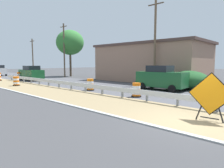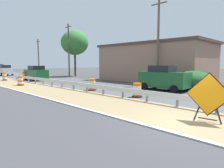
{
  "view_description": "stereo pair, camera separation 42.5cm",
  "coord_description": "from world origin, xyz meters",
  "px_view_note": "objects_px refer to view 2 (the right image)",
  "views": [
    {
      "loc": [
        -7.65,
        -3.02,
        2.4
      ],
      "look_at": [
        1.42,
        5.42,
        1.07
      ],
      "focal_mm": 31.46,
      "sensor_mm": 36.0,
      "label": 1
    },
    {
      "loc": [
        -7.36,
        -3.32,
        2.4
      ],
      "look_at": [
        1.42,
        5.42,
        1.07
      ],
      "focal_mm": 31.46,
      "sensor_mm": 36.0,
      "label": 2
    }
  ],
  "objects_px": {
    "traffic_barrel_farthest": "(5,77)",
    "car_lead_near_lane": "(36,73)",
    "traffic_barrel_mid": "(20,81)",
    "car_lead_far_lane": "(5,70)",
    "car_trailing_near_lane": "(164,78)",
    "warning_sign_diamond": "(208,96)",
    "traffic_barrel_close": "(92,85)",
    "traffic_barrel_far": "(24,76)",
    "utility_pole_far": "(39,56)",
    "utility_pole_mid": "(69,50)",
    "utility_pole_near": "(158,41)",
    "traffic_barrel_nearest": "(137,91)"
  },
  "relations": [
    {
      "from": "car_lead_near_lane",
      "to": "traffic_barrel_close",
      "type": "bearing_deg",
      "value": 177.41
    },
    {
      "from": "car_lead_far_lane",
      "to": "warning_sign_diamond",
      "type": "bearing_deg",
      "value": 174.73
    },
    {
      "from": "traffic_barrel_far",
      "to": "car_trailing_near_lane",
      "type": "bearing_deg",
      "value": -77.71
    },
    {
      "from": "traffic_barrel_mid",
      "to": "car_lead_far_lane",
      "type": "height_order",
      "value": "car_lead_far_lane"
    },
    {
      "from": "warning_sign_diamond",
      "to": "traffic_barrel_mid",
      "type": "height_order",
      "value": "warning_sign_diamond"
    },
    {
      "from": "traffic_barrel_close",
      "to": "utility_pole_far",
      "type": "bearing_deg",
      "value": 74.19
    },
    {
      "from": "warning_sign_diamond",
      "to": "car_trailing_near_lane",
      "type": "bearing_deg",
      "value": -143.22
    },
    {
      "from": "traffic_barrel_mid",
      "to": "car_lead_far_lane",
      "type": "distance_m",
      "value": 20.17
    },
    {
      "from": "car_lead_far_lane",
      "to": "car_trailing_near_lane",
      "type": "bearing_deg",
      "value": -174.0
    },
    {
      "from": "traffic_barrel_farthest",
      "to": "car_trailing_near_lane",
      "type": "xyz_separation_m",
      "value": [
        6.7,
        -20.58,
        0.59
      ]
    },
    {
      "from": "warning_sign_diamond",
      "to": "car_lead_far_lane",
      "type": "xyz_separation_m",
      "value": [
        3.93,
        38.68,
        -0.07
      ]
    },
    {
      "from": "car_trailing_near_lane",
      "to": "car_lead_near_lane",
      "type": "bearing_deg",
      "value": -170.22
    },
    {
      "from": "traffic_barrel_close",
      "to": "utility_pole_near",
      "type": "relative_size",
      "value": 0.11
    },
    {
      "from": "traffic_barrel_far",
      "to": "traffic_barrel_nearest",
      "type": "bearing_deg",
      "value": -90.17
    },
    {
      "from": "car_trailing_near_lane",
      "to": "traffic_barrel_mid",
      "type": "bearing_deg",
      "value": -151.09
    },
    {
      "from": "traffic_barrel_close",
      "to": "traffic_barrel_mid",
      "type": "height_order",
      "value": "traffic_barrel_close"
    },
    {
      "from": "warning_sign_diamond",
      "to": "traffic_barrel_farthest",
      "type": "height_order",
      "value": "warning_sign_diamond"
    },
    {
      "from": "traffic_barrel_farthest",
      "to": "utility_pole_far",
      "type": "bearing_deg",
      "value": 47.53
    },
    {
      "from": "traffic_barrel_close",
      "to": "traffic_barrel_farthest",
      "type": "bearing_deg",
      "value": 98.06
    },
    {
      "from": "traffic_barrel_farthest",
      "to": "utility_pole_mid",
      "type": "xyz_separation_m",
      "value": [
        9.79,
        -0.91,
        4.08
      ]
    },
    {
      "from": "traffic_barrel_farthest",
      "to": "car_lead_far_lane",
      "type": "bearing_deg",
      "value": 73.31
    },
    {
      "from": "warning_sign_diamond",
      "to": "traffic_barrel_close",
      "type": "xyz_separation_m",
      "value": [
        2.63,
        10.58,
        -0.61
      ]
    },
    {
      "from": "utility_pole_far",
      "to": "traffic_barrel_close",
      "type": "bearing_deg",
      "value": -105.81
    },
    {
      "from": "car_lead_near_lane",
      "to": "utility_pole_far",
      "type": "relative_size",
      "value": 0.59
    },
    {
      "from": "utility_pole_near",
      "to": "utility_pole_far",
      "type": "height_order",
      "value": "utility_pole_near"
    },
    {
      "from": "traffic_barrel_farthest",
      "to": "car_lead_near_lane",
      "type": "relative_size",
      "value": 0.25
    },
    {
      "from": "utility_pole_far",
      "to": "utility_pole_mid",
      "type": "bearing_deg",
      "value": -90.66
    },
    {
      "from": "car_lead_far_lane",
      "to": "utility_pole_near",
      "type": "distance_m",
      "value": 30.88
    },
    {
      "from": "traffic_barrel_mid",
      "to": "traffic_barrel_farthest",
      "type": "relative_size",
      "value": 0.9
    },
    {
      "from": "utility_pole_near",
      "to": "traffic_barrel_farthest",
      "type": "bearing_deg",
      "value": 118.17
    },
    {
      "from": "utility_pole_mid",
      "to": "traffic_barrel_mid",
      "type": "bearing_deg",
      "value": -147.0
    },
    {
      "from": "warning_sign_diamond",
      "to": "car_trailing_near_lane",
      "type": "relative_size",
      "value": 0.47
    },
    {
      "from": "traffic_barrel_mid",
      "to": "car_trailing_near_lane",
      "type": "xyz_separation_m",
      "value": [
        7.43,
        -12.85,
        0.65
      ]
    },
    {
      "from": "car_trailing_near_lane",
      "to": "traffic_barrel_far",
      "type": "bearing_deg",
      "value": -168.83
    },
    {
      "from": "traffic_barrel_mid",
      "to": "car_lead_near_lane",
      "type": "distance_m",
      "value": 6.46
    },
    {
      "from": "traffic_barrel_mid",
      "to": "car_lead_far_lane",
      "type": "relative_size",
      "value": 0.23
    },
    {
      "from": "car_lead_far_lane",
      "to": "utility_pole_far",
      "type": "xyz_separation_m",
      "value": [
        6.34,
        -1.12,
        2.83
      ]
    },
    {
      "from": "warning_sign_diamond",
      "to": "utility_pole_far",
      "type": "xyz_separation_m",
      "value": [
        10.27,
        37.56,
        2.76
      ]
    },
    {
      "from": "car_lead_far_lane",
      "to": "traffic_barrel_mid",
      "type": "bearing_deg",
      "value": 168.18
    },
    {
      "from": "traffic_barrel_far",
      "to": "traffic_barrel_farthest",
      "type": "distance_m",
      "value": 2.5
    },
    {
      "from": "traffic_barrel_mid",
      "to": "car_lead_near_lane",
      "type": "xyz_separation_m",
      "value": [
        3.98,
        5.06,
        0.58
      ]
    },
    {
      "from": "traffic_barrel_close",
      "to": "traffic_barrel_mid",
      "type": "xyz_separation_m",
      "value": [
        -3.01,
        8.4,
        -0.02
      ]
    },
    {
      "from": "car_lead_near_lane",
      "to": "utility_pole_mid",
      "type": "distance_m",
      "value": 7.66
    },
    {
      "from": "utility_pole_far",
      "to": "car_lead_near_lane",
      "type": "bearing_deg",
      "value": -116.27
    },
    {
      "from": "car_lead_near_lane",
      "to": "car_lead_far_lane",
      "type": "bearing_deg",
      "value": 0.2
    },
    {
      "from": "car_trailing_near_lane",
      "to": "utility_pole_mid",
      "type": "xyz_separation_m",
      "value": [
        3.09,
        19.68,
        3.49
      ]
    },
    {
      "from": "traffic_barrel_mid",
      "to": "utility_pole_far",
      "type": "xyz_separation_m",
      "value": [
        10.65,
        18.58,
        3.39
      ]
    },
    {
      "from": "car_lead_near_lane",
      "to": "utility_pole_mid",
      "type": "bearing_deg",
      "value": -73.32
    },
    {
      "from": "utility_pole_near",
      "to": "utility_pole_mid",
      "type": "distance_m",
      "value": 17.18
    },
    {
      "from": "traffic_barrel_far",
      "to": "traffic_barrel_farthest",
      "type": "xyz_separation_m",
      "value": [
        -2.38,
        0.76,
        -0.0
      ]
    }
  ]
}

